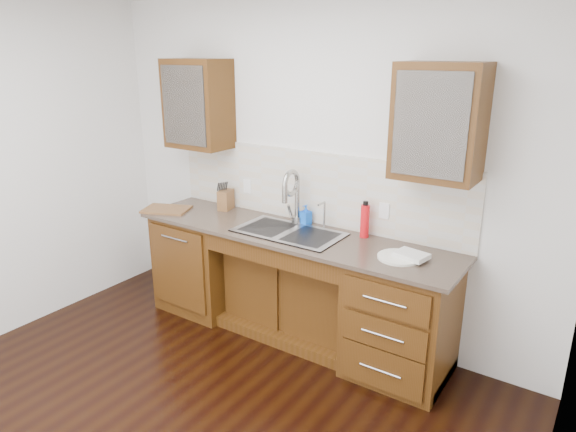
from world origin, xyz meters
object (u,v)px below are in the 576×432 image
Objects in this scene: water_bottle at (365,221)px; cutting_board at (166,209)px; soap_bottle at (306,215)px; plate at (399,257)px; knife_block at (226,200)px.

water_bottle is 1.80m from cutting_board.
soap_bottle reaches higher than cutting_board.
plate is (0.38, -0.25, -0.12)m from water_bottle.
water_bottle reaches higher than soap_bottle.
cutting_board is (-1.76, -0.36, -0.12)m from water_bottle.
water_bottle reaches higher than knife_block.
plate is at bearing -21.17° from knife_block.
soap_bottle is 0.95m from plate.
water_bottle is at bearing 13.49° from soap_bottle.
soap_bottle is at bearing 179.33° from water_bottle.
water_bottle is (0.53, -0.01, 0.04)m from soap_bottle.
plate is at bearing 2.83° from cutting_board.
cutting_board is at bearing -177.17° from plate.
cutting_board is at bearing -168.51° from water_bottle.
water_bottle is 1.34m from knife_block.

